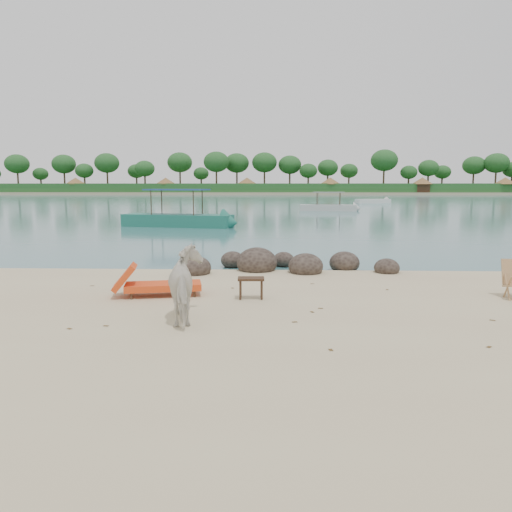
{
  "coord_description": "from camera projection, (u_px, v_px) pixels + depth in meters",
  "views": [
    {
      "loc": [
        0.13,
        -8.36,
        2.46
      ],
      "look_at": [
        -0.27,
        2.0,
        1.0
      ],
      "focal_mm": 35.0,
      "sensor_mm": 36.0,
      "label": 1
    }
  ],
  "objects": [
    {
      "name": "boat_near",
      "position": [
        177.0,
        196.0,
        30.67
      ],
      "size": [
        7.91,
        3.37,
        3.74
      ],
      "primitive_type": null,
      "rotation": [
        0.0,
        0.0,
        -0.22
      ],
      "color": "#1C6655",
      "rests_on": "water"
    },
    {
      "name": "lounge_chair",
      "position": [
        163.0,
        283.0,
        11.12
      ],
      "size": [
        2.19,
        1.13,
        0.63
      ],
      "primitive_type": null,
      "rotation": [
        0.0,
        0.0,
        0.2
      ],
      "color": "#E34C1A",
      "rests_on": "ground"
    },
    {
      "name": "far_shore",
      "position": [
        275.0,
        193.0,
        176.83
      ],
      "size": [
        420.0,
        90.0,
        1.4
      ],
      "primitive_type": "cube",
      "color": "tan",
      "rests_on": "ground"
    },
    {
      "name": "dead_leaves",
      "position": [
        320.0,
        322.0,
        9.06
      ],
      "size": [
        8.9,
        7.39,
        0.0
      ],
      "color": "brown",
      "rests_on": "ground"
    },
    {
      "name": "boulders",
      "position": [
        279.0,
        265.0,
        14.55
      ],
      "size": [
        6.2,
        2.76,
        0.89
      ],
      "rotation": [
        0.0,
        0.0,
        -0.29
      ],
      "color": "black",
      "rests_on": "ground"
    },
    {
      "name": "boat_far",
      "position": [
        373.0,
        200.0,
        72.21
      ],
      "size": [
        6.11,
        3.75,
        0.71
      ],
      "primitive_type": null,
      "rotation": [
        0.0,
        0.0,
        0.42
      ],
      "color": "silver",
      "rests_on": "water"
    },
    {
      "name": "water",
      "position": [
        275.0,
        198.0,
        97.67
      ],
      "size": [
        400.0,
        400.0,
        0.0
      ],
      "primitive_type": "plane",
      "color": "#387070",
      "rests_on": "ground"
    },
    {
      "name": "far_scenery",
      "position": [
        275.0,
        183.0,
        143.44
      ],
      "size": [
        420.0,
        18.0,
        9.5
      ],
      "color": "#1E4C1E",
      "rests_on": "ground"
    },
    {
      "name": "boat_mid",
      "position": [
        329.0,
        195.0,
        50.09
      ],
      "size": [
        6.46,
        2.45,
        3.07
      ],
      "primitive_type": null,
      "rotation": [
        0.0,
        0.0,
        -0.17
      ],
      "color": "#B8B8B4",
      "rests_on": "water"
    },
    {
      "name": "cow",
      "position": [
        188.0,
        286.0,
        9.03
      ],
      "size": [
        1.1,
        1.72,
        1.34
      ],
      "primitive_type": "imported",
      "rotation": [
        0.0,
        0.0,
        3.4
      ],
      "color": "silver",
      "rests_on": "ground"
    },
    {
      "name": "side_table",
      "position": [
        251.0,
        290.0,
        10.81
      ],
      "size": [
        0.59,
        0.39,
        0.46
      ],
      "primitive_type": null,
      "rotation": [
        0.0,
        0.0,
        0.05
      ],
      "color": "black",
      "rests_on": "ground"
    }
  ]
}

